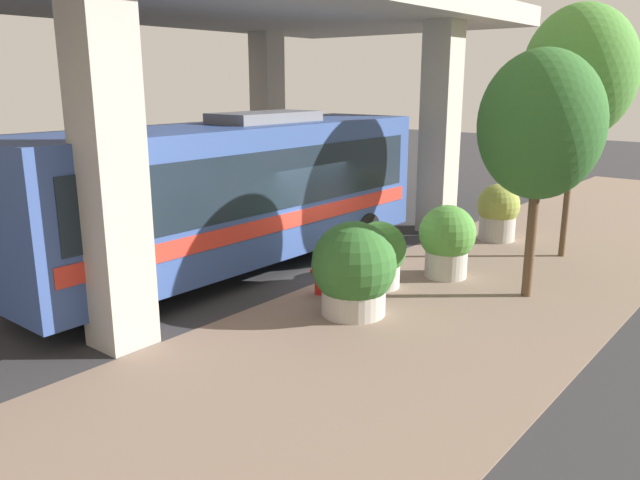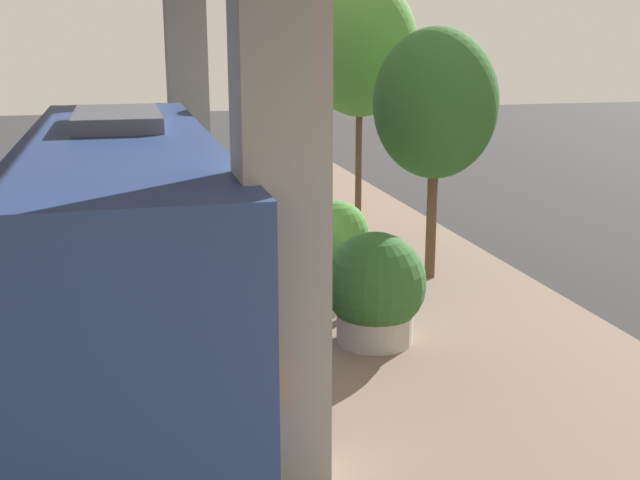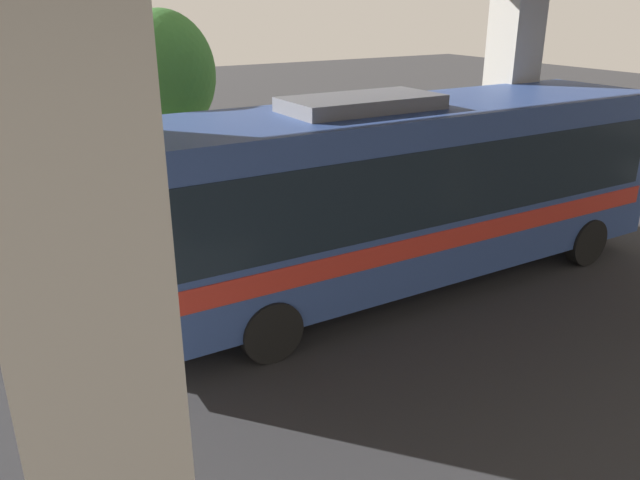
{
  "view_description": "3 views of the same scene",
  "coord_description": "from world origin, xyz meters",
  "px_view_note": "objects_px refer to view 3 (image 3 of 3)",
  "views": [
    {
      "loc": [
        -8.51,
        11.08,
        4.43
      ],
      "look_at": [
        -0.09,
        0.8,
        1.02
      ],
      "focal_mm": 35.0,
      "sensor_mm": 36.0,
      "label": 1
    },
    {
      "loc": [
        2.08,
        13.54,
        4.89
      ],
      "look_at": [
        -1.37,
        -0.29,
        1.23
      ],
      "focal_mm": 45.0,
      "sensor_mm": 36.0,
      "label": 2
    },
    {
      "loc": [
        10.96,
        -5.92,
        5.22
      ],
      "look_at": [
        1.36,
        -0.2,
        0.91
      ],
      "focal_mm": 35.0,
      "sensor_mm": 36.0,
      "label": 3
    }
  ],
  "objects_px": {
    "planter_extra": "(325,187)",
    "planter_front": "(275,209)",
    "bus": "(407,184)",
    "planter_middle": "(4,249)",
    "fire_hydrant": "(336,220)",
    "street_tree_far": "(163,75)",
    "planter_back": "(196,205)"
  },
  "relations": [
    {
      "from": "planter_front",
      "to": "planter_back",
      "type": "height_order",
      "value": "planter_back"
    },
    {
      "from": "bus",
      "to": "planter_extra",
      "type": "xyz_separation_m",
      "value": [
        -3.87,
        0.55,
        -1.11
      ]
    },
    {
      "from": "planter_back",
      "to": "planter_middle",
      "type": "bearing_deg",
      "value": -82.35
    },
    {
      "from": "planter_back",
      "to": "bus",
      "type": "bearing_deg",
      "value": 33.44
    },
    {
      "from": "bus",
      "to": "planter_middle",
      "type": "relative_size",
      "value": 6.71
    },
    {
      "from": "planter_front",
      "to": "planter_middle",
      "type": "height_order",
      "value": "planter_middle"
    },
    {
      "from": "planter_middle",
      "to": "planter_back",
      "type": "relative_size",
      "value": 0.96
    },
    {
      "from": "bus",
      "to": "planter_middle",
      "type": "distance_m",
      "value": 7.71
    },
    {
      "from": "planter_back",
      "to": "planter_extra",
      "type": "bearing_deg",
      "value": 85.72
    },
    {
      "from": "planter_back",
      "to": "street_tree_far",
      "type": "bearing_deg",
      "value": 176.75
    },
    {
      "from": "bus",
      "to": "street_tree_far",
      "type": "relative_size",
      "value": 2.15
    },
    {
      "from": "street_tree_far",
      "to": "planter_back",
      "type": "bearing_deg",
      "value": -3.25
    },
    {
      "from": "planter_front",
      "to": "planter_extra",
      "type": "relative_size",
      "value": 0.8
    },
    {
      "from": "fire_hydrant",
      "to": "planter_front",
      "type": "height_order",
      "value": "planter_front"
    },
    {
      "from": "planter_back",
      "to": "street_tree_far",
      "type": "relative_size",
      "value": 0.34
    },
    {
      "from": "bus",
      "to": "planter_front",
      "type": "bearing_deg",
      "value": -161.35
    },
    {
      "from": "planter_middle",
      "to": "bus",
      "type": "bearing_deg",
      "value": 62.0
    },
    {
      "from": "fire_hydrant",
      "to": "planter_extra",
      "type": "height_order",
      "value": "planter_extra"
    },
    {
      "from": "bus",
      "to": "planter_front",
      "type": "distance_m",
      "value": 3.72
    },
    {
      "from": "planter_back",
      "to": "planter_extra",
      "type": "height_order",
      "value": "planter_extra"
    },
    {
      "from": "fire_hydrant",
      "to": "street_tree_far",
      "type": "xyz_separation_m",
      "value": [
        -3.45,
        -2.68,
        3.1
      ]
    },
    {
      "from": "fire_hydrant",
      "to": "street_tree_far",
      "type": "relative_size",
      "value": 0.18
    },
    {
      "from": "bus",
      "to": "planter_front",
      "type": "relative_size",
      "value": 7.37
    },
    {
      "from": "planter_extra",
      "to": "planter_front",
      "type": "bearing_deg",
      "value": -71.87
    },
    {
      "from": "planter_front",
      "to": "street_tree_far",
      "type": "xyz_separation_m",
      "value": [
        -2.76,
        -1.48,
        2.82
      ]
    },
    {
      "from": "fire_hydrant",
      "to": "planter_middle",
      "type": "bearing_deg",
      "value": -97.9
    },
    {
      "from": "planter_middle",
      "to": "street_tree_far",
      "type": "distance_m",
      "value": 5.55
    },
    {
      "from": "planter_middle",
      "to": "fire_hydrant",
      "type": "bearing_deg",
      "value": 82.1
    },
    {
      "from": "fire_hydrant",
      "to": "planter_extra",
      "type": "bearing_deg",
      "value": 158.91
    },
    {
      "from": "planter_back",
      "to": "street_tree_far",
      "type": "xyz_separation_m",
      "value": [
        -1.97,
        0.11,
        2.68
      ]
    },
    {
      "from": "planter_front",
      "to": "street_tree_far",
      "type": "relative_size",
      "value": 0.29
    },
    {
      "from": "fire_hydrant",
      "to": "planter_extra",
      "type": "xyz_separation_m",
      "value": [
        -1.24,
        0.48,
        0.43
      ]
    }
  ]
}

